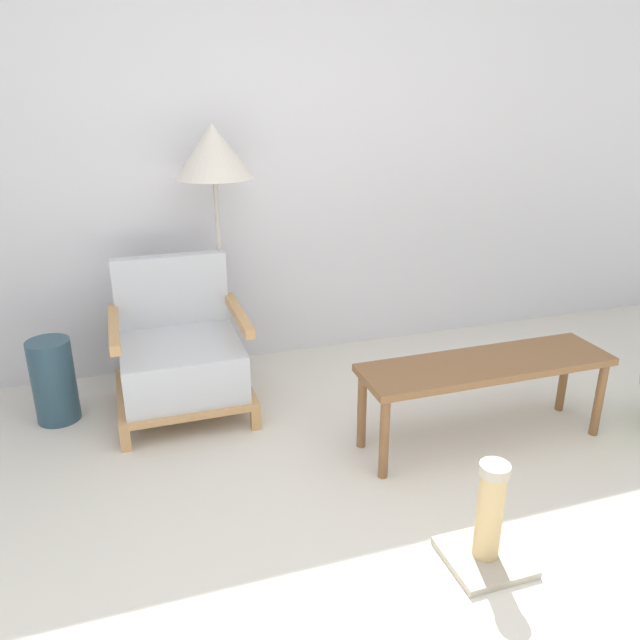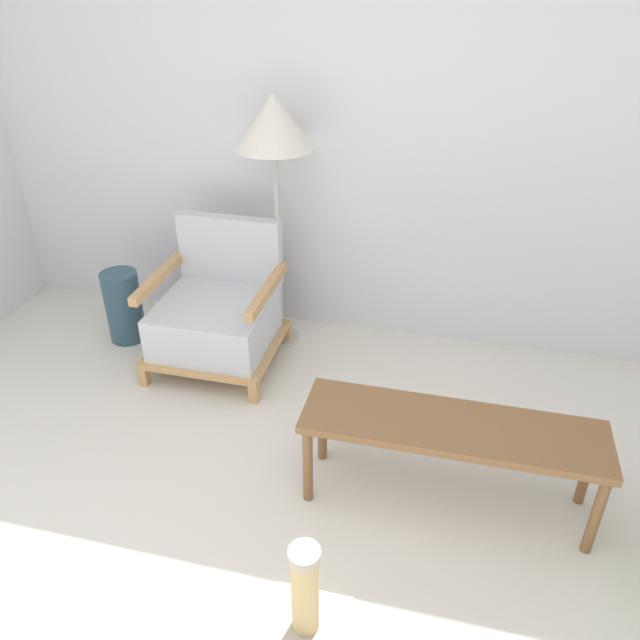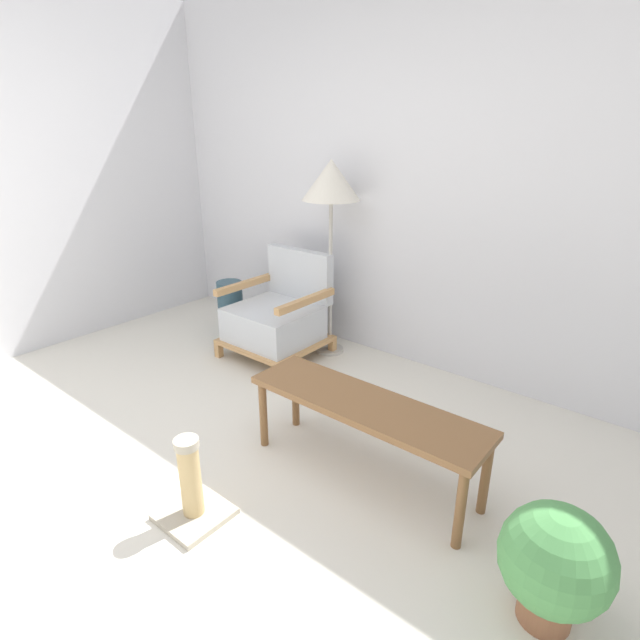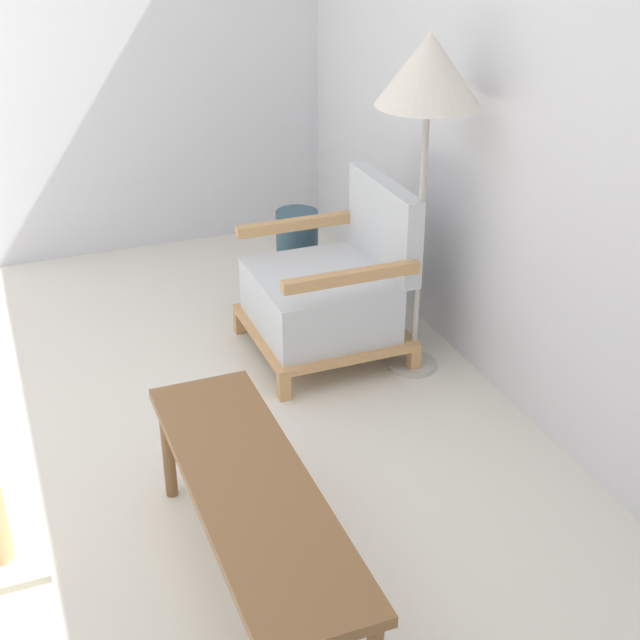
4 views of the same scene
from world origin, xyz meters
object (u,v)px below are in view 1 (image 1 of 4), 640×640
object	(u,v)px
armchair	(181,356)
coffee_table	(486,372)
scratching_post	(488,529)
floor_lamp	(214,159)
vase	(54,381)

from	to	relation	value
armchair	coffee_table	bearing A→B (deg)	-30.39
coffee_table	scratching_post	bearing A→B (deg)	-120.25
floor_lamp	coffee_table	distance (m)	1.79
scratching_post	vase	bearing A→B (deg)	134.25
floor_lamp	coffee_table	world-z (taller)	floor_lamp
coffee_table	scratching_post	distance (m)	0.89
armchair	vase	world-z (taller)	armchair
vase	coffee_table	bearing A→B (deg)	-23.64
floor_lamp	scratching_post	world-z (taller)	floor_lamp
vase	scratching_post	distance (m)	2.27
coffee_table	scratching_post	xyz separation A→B (m)	(-0.43, -0.74, -0.24)
armchair	vase	size ratio (longest dim) A/B	1.77
armchair	floor_lamp	bearing A→B (deg)	45.91
floor_lamp	vase	size ratio (longest dim) A/B	3.29
floor_lamp	vase	distance (m)	1.44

